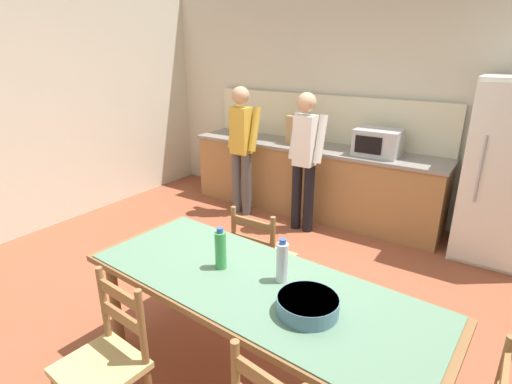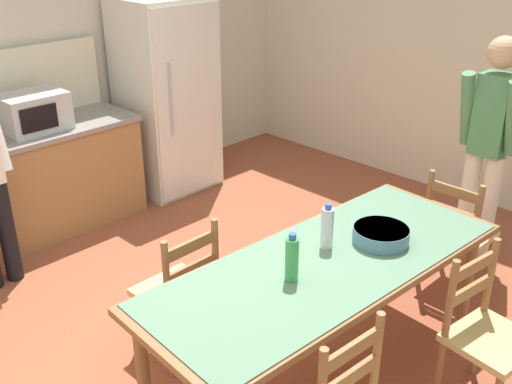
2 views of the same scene
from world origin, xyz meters
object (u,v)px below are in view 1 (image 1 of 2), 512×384
(dining_table, at_px, (256,294))
(chair_side_far_left, at_px, (262,259))
(bottle_near_centre, at_px, (221,250))
(bottle_off_centre, at_px, (282,262))
(chair_side_near_left, at_px, (106,362))
(person_at_counter, at_px, (305,156))
(serving_bowl, at_px, (308,304))
(refrigerator, at_px, (510,173))
(person_at_sink, at_px, (242,145))
(microwave, at_px, (378,142))
(paper_bag, at_px, (297,130))

(dining_table, distance_m, chair_side_far_left, 0.90)
(bottle_near_centre, distance_m, bottle_off_centre, 0.40)
(chair_side_near_left, distance_m, person_at_counter, 3.04)
(serving_bowl, bearing_deg, bottle_near_centre, 170.64)
(refrigerator, bearing_deg, chair_side_far_left, -127.07)
(refrigerator, xyz_separation_m, bottle_near_centre, (-1.39, -2.79, -0.01))
(refrigerator, height_order, chair_side_near_left, refrigerator)
(bottle_off_centre, relative_size, person_at_counter, 0.17)
(dining_table, xyz_separation_m, person_at_sink, (-1.76, 2.32, 0.22))
(chair_side_far_left, height_order, chair_side_near_left, same)
(bottle_near_centre, height_order, person_at_sink, person_at_sink)
(bottle_near_centre, xyz_separation_m, person_at_sink, (-1.49, 2.30, 0.01))
(bottle_off_centre, xyz_separation_m, chair_side_far_left, (-0.56, 0.65, -0.46))
(refrigerator, bearing_deg, serving_bowl, -104.29)
(refrigerator, xyz_separation_m, microwave, (-1.32, 0.02, 0.14))
(person_at_sink, bearing_deg, paper_bag, -46.42)
(bottle_off_centre, height_order, chair_side_far_left, bottle_off_centre)
(person_at_sink, bearing_deg, serving_bowl, -138.40)
(chair_side_far_left, relative_size, person_at_counter, 0.56)
(serving_bowl, height_order, person_at_counter, person_at_counter)
(refrigerator, height_order, bottle_near_centre, refrigerator)
(microwave, relative_size, bottle_near_centre, 1.85)
(bottle_near_centre, bearing_deg, paper_bag, 109.22)
(serving_bowl, distance_m, person_at_counter, 2.70)
(dining_table, bearing_deg, bottle_off_centre, 40.10)
(microwave, xyz_separation_m, chair_side_far_left, (-0.24, -2.08, -0.61))
(refrigerator, distance_m, chair_side_near_left, 3.88)
(refrigerator, height_order, microwave, refrigerator)
(microwave, height_order, bottle_off_centre, microwave)
(microwave, bearing_deg, serving_bowl, -78.68)
(bottle_near_centre, relative_size, chair_side_far_left, 0.30)
(dining_table, height_order, chair_side_far_left, chair_side_far_left)
(chair_side_far_left, relative_size, person_at_sink, 0.56)
(person_at_counter, bearing_deg, bottle_off_centre, -155.97)
(refrigerator, relative_size, chair_side_near_left, 2.01)
(serving_bowl, relative_size, person_at_counter, 0.20)
(bottle_off_centre, xyz_separation_m, person_at_sink, (-1.88, 2.23, 0.01))
(refrigerator, height_order, bottle_off_centre, refrigerator)
(microwave, bearing_deg, chair_side_near_left, -95.43)
(bottle_off_centre, bearing_deg, chair_side_far_left, 130.68)
(refrigerator, relative_size, bottle_off_centre, 6.76)
(serving_bowl, distance_m, person_at_sink, 3.23)
(microwave, relative_size, serving_bowl, 1.56)
(chair_side_near_left, bearing_deg, serving_bowl, 37.55)
(microwave, height_order, serving_bowl, microwave)
(microwave, bearing_deg, refrigerator, -0.82)
(chair_side_far_left, distance_m, person_at_sink, 2.11)
(microwave, relative_size, person_at_counter, 0.31)
(person_at_sink, height_order, person_at_counter, person_at_sink)
(serving_bowl, xyz_separation_m, chair_side_near_left, (-0.92, -0.59, -0.39))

